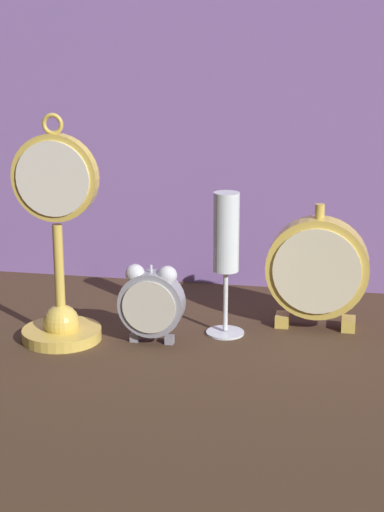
% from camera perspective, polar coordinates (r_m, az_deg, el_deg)
% --- Properties ---
extents(ground_plane, '(4.00, 4.00, 0.00)m').
position_cam_1_polar(ground_plane, '(1.18, -0.74, -6.55)').
color(ground_plane, '#422D1E').
extents(fabric_backdrop_drape, '(1.64, 0.01, 0.62)m').
position_cam_1_polar(fabric_backdrop_drape, '(1.42, 1.91, 10.15)').
color(fabric_backdrop_drape, '#8460A8').
rests_on(fabric_backdrop_drape, ground_plane).
extents(pocket_watch_on_stand, '(0.12, 0.11, 0.32)m').
position_cam_1_polar(pocket_watch_on_stand, '(1.20, -8.90, -0.21)').
color(pocket_watch_on_stand, gold).
rests_on(pocket_watch_on_stand, ground_plane).
extents(alarm_clock_twin_bell, '(0.09, 0.03, 0.11)m').
position_cam_1_polar(alarm_clock_twin_bell, '(1.19, -2.73, -2.97)').
color(alarm_clock_twin_bell, gray).
rests_on(alarm_clock_twin_bell, ground_plane).
extents(mantel_clock_silver, '(0.15, 0.04, 0.19)m').
position_cam_1_polar(mantel_clock_silver, '(1.25, 8.35, -0.87)').
color(mantel_clock_silver, gold).
rests_on(mantel_clock_silver, ground_plane).
extents(champagne_flute, '(0.06, 0.06, 0.21)m').
position_cam_1_polar(champagne_flute, '(1.21, 2.29, 0.75)').
color(champagne_flute, silver).
rests_on(champagne_flute, ground_plane).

